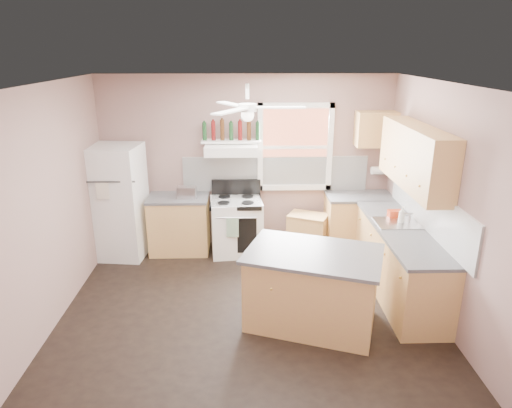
{
  "coord_description": "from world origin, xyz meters",
  "views": [
    {
      "loc": [
        -0.04,
        -4.96,
        3.06
      ],
      "look_at": [
        0.1,
        0.3,
        1.25
      ],
      "focal_mm": 32.0,
      "sensor_mm": 36.0,
      "label": 1
    }
  ],
  "objects_px": {
    "refrigerator": "(119,202)",
    "island": "(312,289)",
    "toaster": "(187,192)",
    "stove": "(236,226)",
    "cart": "(307,233)"
  },
  "relations": [
    {
      "from": "refrigerator",
      "to": "island",
      "type": "bearing_deg",
      "value": -29.81
    },
    {
      "from": "refrigerator",
      "to": "toaster",
      "type": "bearing_deg",
      "value": 8.6
    },
    {
      "from": "stove",
      "to": "island",
      "type": "xyz_separation_m",
      "value": [
        0.9,
        -1.98,
        0.0
      ]
    },
    {
      "from": "toaster",
      "to": "refrigerator",
      "type": "bearing_deg",
      "value": -175.84
    },
    {
      "from": "toaster",
      "to": "stove",
      "type": "distance_m",
      "value": 0.93
    },
    {
      "from": "toaster",
      "to": "island",
      "type": "relative_size",
      "value": 0.2
    },
    {
      "from": "cart",
      "to": "island",
      "type": "relative_size",
      "value": 0.41
    },
    {
      "from": "toaster",
      "to": "stove",
      "type": "xyz_separation_m",
      "value": [
        0.74,
        -0.01,
        -0.56
      ]
    },
    {
      "from": "refrigerator",
      "to": "cart",
      "type": "height_order",
      "value": "refrigerator"
    },
    {
      "from": "cart",
      "to": "island",
      "type": "bearing_deg",
      "value": -72.02
    },
    {
      "from": "refrigerator",
      "to": "cart",
      "type": "bearing_deg",
      "value": 7.67
    },
    {
      "from": "refrigerator",
      "to": "stove",
      "type": "bearing_deg",
      "value": 7.47
    },
    {
      "from": "island",
      "to": "cart",
      "type": "bearing_deg",
      "value": 103.0
    },
    {
      "from": "stove",
      "to": "island",
      "type": "relative_size",
      "value": 0.61
    },
    {
      "from": "island",
      "to": "refrigerator",
      "type": "bearing_deg",
      "value": 163.22
    }
  ]
}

